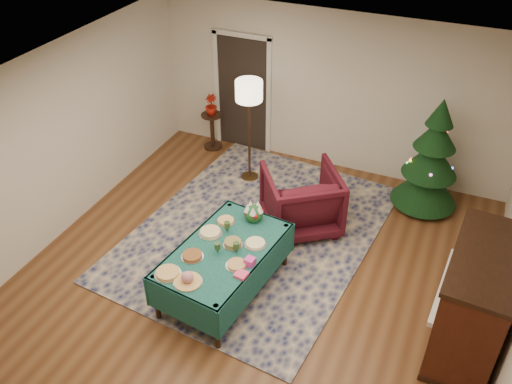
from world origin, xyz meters
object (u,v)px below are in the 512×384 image
at_px(buffet_table, 224,258).
at_px(gift_box, 250,261).
at_px(christmas_tree, 431,160).
at_px(piano, 473,302).
at_px(potted_plant, 211,109).
at_px(side_table, 212,131).
at_px(armchair, 301,197).
at_px(floor_lamp, 249,97).

relative_size(buffet_table, gift_box, 17.13).
bearing_deg(christmas_tree, piano, -71.22).
xyz_separation_m(buffet_table, potted_plant, (-1.83, 3.23, 0.22)).
xyz_separation_m(side_table, christmas_tree, (3.87, -0.30, 0.50)).
height_order(side_table, potted_plant, potted_plant).
distance_m(gift_box, christmas_tree, 3.45).
xyz_separation_m(side_table, piano, (4.74, -2.87, 0.33)).
bearing_deg(armchair, floor_lamp, -72.07).
distance_m(side_table, christmas_tree, 3.91).
distance_m(buffet_table, gift_box, 0.46).
bearing_deg(side_table, gift_box, -56.20).
distance_m(floor_lamp, piano, 4.39).
bearing_deg(armchair, christmas_tree, -177.31).
xyz_separation_m(potted_plant, piano, (4.74, -2.87, -0.12)).
height_order(floor_lamp, potted_plant, floor_lamp).
bearing_deg(armchair, potted_plant, -70.50).
height_order(buffet_table, piano, piano).
bearing_deg(potted_plant, side_table, 0.00).
xyz_separation_m(armchair, floor_lamp, (-1.23, 0.90, 0.97)).
xyz_separation_m(floor_lamp, christmas_tree, (2.83, 0.37, -0.67)).
bearing_deg(side_table, armchair, -34.70).
bearing_deg(christmas_tree, side_table, 175.56).
bearing_deg(side_table, floor_lamp, -32.77).
bearing_deg(gift_box, floor_lamp, 114.13).
bearing_deg(christmas_tree, floor_lamp, -172.54).
xyz_separation_m(armchair, christmas_tree, (1.60, 1.27, 0.30)).
bearing_deg(buffet_table, potted_plant, 119.55).
bearing_deg(potted_plant, armchair, -34.70).
xyz_separation_m(buffet_table, side_table, (-1.83, 3.23, -0.23)).
distance_m(buffet_table, christmas_tree, 3.57).
bearing_deg(side_table, piano, -31.22).
bearing_deg(gift_box, potted_plant, 123.80).
bearing_deg(side_table, christmas_tree, -4.44).
bearing_deg(christmas_tree, armchair, -141.51).
xyz_separation_m(buffet_table, floor_lamp, (-0.79, 2.56, 0.93)).
bearing_deg(potted_plant, gift_box, -56.20).
height_order(potted_plant, christmas_tree, christmas_tree).
xyz_separation_m(gift_box, side_table, (-2.24, 3.34, -0.42)).
xyz_separation_m(gift_box, potted_plant, (-2.24, 3.34, 0.03)).
relative_size(gift_box, piano, 0.07).
bearing_deg(buffet_table, piano, 6.88).
relative_size(buffet_table, christmas_tree, 1.05).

